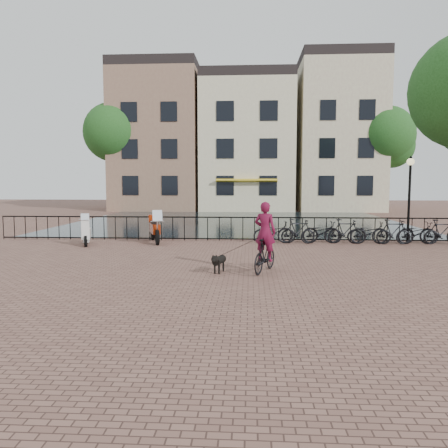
# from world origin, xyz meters

# --- Properties ---
(ground) EXTENTS (100.00, 100.00, 0.00)m
(ground) POSITION_xyz_m (0.00, 0.00, 0.00)
(ground) COLOR brown
(ground) RESTS_ON ground
(canal_water) EXTENTS (20.00, 20.00, 0.00)m
(canal_water) POSITION_xyz_m (0.00, 17.30, 0.00)
(canal_water) COLOR black
(canal_water) RESTS_ON ground
(railing) EXTENTS (20.00, 0.05, 1.02)m
(railing) POSITION_xyz_m (0.00, 8.00, 0.50)
(railing) COLOR black
(railing) RESTS_ON ground
(canal_house_left) EXTENTS (7.50, 9.00, 12.80)m
(canal_house_left) POSITION_xyz_m (-7.50, 30.00, 6.40)
(canal_house_left) COLOR #805A4A
(canal_house_left) RESTS_ON ground
(canal_house_mid) EXTENTS (8.00, 9.50, 11.80)m
(canal_house_mid) POSITION_xyz_m (0.50, 30.00, 5.90)
(canal_house_mid) COLOR beige
(canal_house_mid) RESTS_ON ground
(canal_house_right) EXTENTS (7.00, 9.00, 13.30)m
(canal_house_right) POSITION_xyz_m (8.50, 30.00, 6.65)
(canal_house_right) COLOR tan
(canal_house_right) RESTS_ON ground
(tree_far_left) EXTENTS (5.04, 5.04, 9.27)m
(tree_far_left) POSITION_xyz_m (-11.00, 27.00, 6.73)
(tree_far_left) COLOR black
(tree_far_left) RESTS_ON ground
(tree_far_right) EXTENTS (4.76, 4.76, 8.76)m
(tree_far_right) POSITION_xyz_m (12.00, 27.00, 6.35)
(tree_far_right) COLOR black
(tree_far_right) RESTS_ON ground
(lamp_post) EXTENTS (0.30, 0.30, 3.45)m
(lamp_post) POSITION_xyz_m (7.20, 7.60, 2.38)
(lamp_post) COLOR black
(lamp_post) RESTS_ON ground
(cyclist) EXTENTS (1.05, 1.73, 2.29)m
(cyclist) POSITION_xyz_m (1.22, 1.58, 0.87)
(cyclist) COLOR black
(cyclist) RESTS_ON ground
(dog) EXTENTS (0.47, 0.85, 0.55)m
(dog) POSITION_xyz_m (-0.04, 1.46, 0.27)
(dog) COLOR black
(dog) RESTS_ON ground
(motorcycle) EXTENTS (1.11, 2.04, 1.42)m
(motorcycle) POSITION_xyz_m (-3.12, 7.29, 0.71)
(motorcycle) COLOR #97280B
(motorcycle) RESTS_ON ground
(scooter) EXTENTS (0.82, 1.48, 1.32)m
(scooter) POSITION_xyz_m (-5.68, 6.45, 0.66)
(scooter) COLOR silver
(scooter) RESTS_ON ground
(parked_bike_0) EXTENTS (1.74, 0.68, 0.90)m
(parked_bike_0) POSITION_xyz_m (1.80, 7.40, 0.45)
(parked_bike_0) COLOR black
(parked_bike_0) RESTS_ON ground
(parked_bike_1) EXTENTS (1.69, 0.58, 1.00)m
(parked_bike_1) POSITION_xyz_m (2.75, 7.40, 0.50)
(parked_bike_1) COLOR black
(parked_bike_1) RESTS_ON ground
(parked_bike_2) EXTENTS (1.79, 0.85, 0.90)m
(parked_bike_2) POSITION_xyz_m (3.70, 7.40, 0.45)
(parked_bike_2) COLOR black
(parked_bike_2) RESTS_ON ground
(parked_bike_3) EXTENTS (1.70, 0.61, 1.00)m
(parked_bike_3) POSITION_xyz_m (4.65, 7.40, 0.50)
(parked_bike_3) COLOR black
(parked_bike_3) RESTS_ON ground
(parked_bike_4) EXTENTS (1.76, 0.73, 0.90)m
(parked_bike_4) POSITION_xyz_m (5.60, 7.40, 0.45)
(parked_bike_4) COLOR black
(parked_bike_4) RESTS_ON ground
(parked_bike_5) EXTENTS (1.67, 0.49, 1.00)m
(parked_bike_5) POSITION_xyz_m (6.55, 7.40, 0.50)
(parked_bike_5) COLOR black
(parked_bike_5) RESTS_ON ground
(parked_bike_6) EXTENTS (1.76, 0.73, 0.90)m
(parked_bike_6) POSITION_xyz_m (7.50, 7.40, 0.45)
(parked_bike_6) COLOR black
(parked_bike_6) RESTS_ON ground
(parked_bike_7) EXTENTS (1.71, 0.66, 1.00)m
(parked_bike_7) POSITION_xyz_m (8.45, 7.40, 0.50)
(parked_bike_7) COLOR black
(parked_bike_7) RESTS_ON ground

